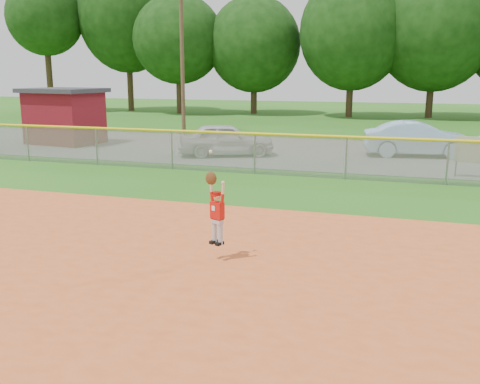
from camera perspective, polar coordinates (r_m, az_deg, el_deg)
name	(u,v)px	position (r m, az deg, el deg)	size (l,w,h in m)	color
ground	(117,264)	(10.93, -13.02, -7.50)	(120.00, 120.00, 0.00)	#266016
clay_infield	(11,332)	(8.69, -23.27, -13.55)	(24.00, 16.00, 0.04)	#CA5424
parking_strip	(289,151)	(25.63, 5.24, 4.36)	(44.00, 10.00, 0.03)	#65635E
car_white_a	(226,139)	(24.02, -1.50, 5.64)	(1.72, 4.28, 1.46)	silver
car_blue	(418,139)	(25.08, 18.48, 5.38)	(1.63, 4.67, 1.54)	#90BAD7
utility_shed	(64,116)	(29.60, -18.21, 7.74)	(4.22, 3.50, 2.88)	maroon
sponsor_sign	(480,151)	(20.57, 24.23, 3.96)	(1.66, 0.35, 1.49)	gray
outfield_fence	(255,150)	(19.74, 1.58, 4.46)	(40.06, 0.10, 1.55)	gray
power_lines	(331,54)	(31.11, 9.70, 14.31)	(19.40, 0.24, 9.00)	#4C3823
tree_line	(359,24)	(47.06, 12.57, 17.07)	(62.37, 13.00, 14.43)	#422D1C
ballplayer	(216,209)	(10.52, -2.55, -1.81)	(0.47, 0.32, 1.87)	silver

